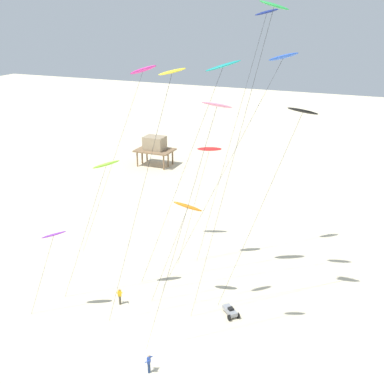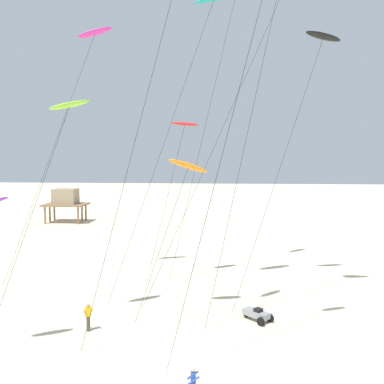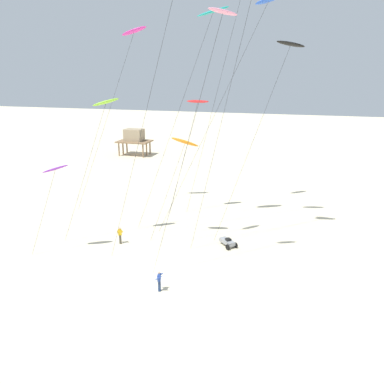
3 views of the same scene
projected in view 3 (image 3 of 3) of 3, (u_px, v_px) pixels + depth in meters
ground_plane at (160, 271)px, 32.99m from camera, size 260.00×260.00×0.00m
kite_red at (197, 103)px, 42.82m from camera, size 4.23×2.20×12.96m
kite_orange at (185, 143)px, 36.57m from camera, size 4.52×2.12×10.24m
kite_magenta at (134, 33)px, 42.90m from camera, size 8.28×3.66×20.68m
kite_purple at (55, 170)px, 34.00m from camera, size 3.69×1.85×8.33m
kite_pink at (221, 19)px, 27.47m from camera, size 5.99×2.81×20.13m
kite_black at (290, 47)px, 34.53m from camera, size 7.22×3.17×18.52m
kite_yellow at (172, 2)px, 30.24m from camera, size 6.35×3.22×21.77m
kite_blue at (267, 4)px, 36.05m from camera, size 10.81×4.64×22.54m
kite_lime at (105, 104)px, 35.55m from camera, size 5.53×2.77×13.70m
kite_teal at (212, 14)px, 36.88m from camera, size 8.67×4.01×21.72m
kite_flyer_nearest at (120, 235)px, 37.94m from camera, size 0.70×0.68×1.67m
kite_flyer_middle at (159, 280)px, 29.68m from camera, size 0.57×0.60×1.67m
stilt_house at (134, 137)px, 77.46m from camera, size 6.29×4.40×5.10m
beach_buggy at (228, 242)px, 37.51m from camera, size 1.92×1.89×0.82m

